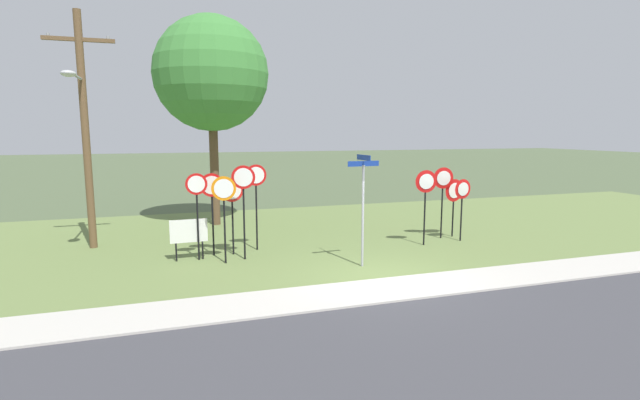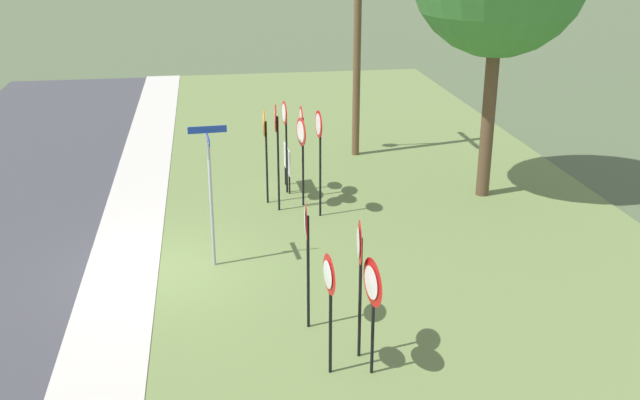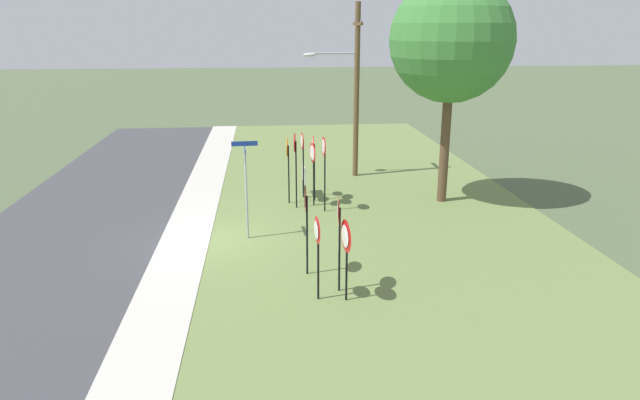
# 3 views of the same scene
# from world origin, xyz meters

# --- Properties ---
(ground_plane) EXTENTS (160.00, 160.00, 0.00)m
(ground_plane) POSITION_xyz_m (0.00, 0.00, 0.00)
(ground_plane) COLOR #4C5B3D
(road_asphalt) EXTENTS (44.00, 6.40, 0.01)m
(road_asphalt) POSITION_xyz_m (0.00, -4.80, 0.01)
(road_asphalt) COLOR #3D3D42
(road_asphalt) RESTS_ON ground_plane
(sidewalk_strip) EXTENTS (44.00, 1.60, 0.06)m
(sidewalk_strip) POSITION_xyz_m (0.00, -0.80, 0.03)
(sidewalk_strip) COLOR #BCB7AD
(sidewalk_strip) RESTS_ON ground_plane
(grass_median) EXTENTS (44.00, 12.00, 0.04)m
(grass_median) POSITION_xyz_m (0.00, 6.00, 0.02)
(grass_median) COLOR olive
(grass_median) RESTS_ON ground_plane
(stop_sign_near_left) EXTENTS (0.68, 0.11, 2.81)m
(stop_sign_near_left) POSITION_xyz_m (-2.66, 4.00, 2.07)
(stop_sign_near_left) COLOR black
(stop_sign_near_left) RESTS_ON grass_median
(stop_sign_near_right) EXTENTS (0.72, 0.10, 2.59)m
(stop_sign_near_right) POSITION_xyz_m (-4.08, 3.74, 1.92)
(stop_sign_near_right) COLOR black
(stop_sign_near_right) RESTS_ON grass_median
(stop_sign_far_left) EXTENTS (0.73, 0.15, 2.43)m
(stop_sign_far_left) POSITION_xyz_m (-3.48, 3.66, 1.81)
(stop_sign_far_left) COLOR black
(stop_sign_far_left) RESTS_ON grass_median
(stop_sign_far_center) EXTENTS (0.70, 0.13, 2.86)m
(stop_sign_far_center) POSITION_xyz_m (-3.22, 2.98, 2.11)
(stop_sign_far_center) COLOR black
(stop_sign_far_center) RESTS_ON grass_median
(stop_sign_far_right) EXTENTS (0.71, 0.12, 2.58)m
(stop_sign_far_right) POSITION_xyz_m (-3.83, 2.72, 1.91)
(stop_sign_far_right) COLOR black
(stop_sign_far_right) RESTS_ON grass_median
(stop_sign_center_tall) EXTENTS (0.64, 0.11, 2.63)m
(stop_sign_center_tall) POSITION_xyz_m (-4.55, 3.34, 1.92)
(stop_sign_center_tall) COLOR black
(stop_sign_center_tall) RESTS_ON grass_median
(yield_sign_near_left) EXTENTS (0.82, 0.16, 2.13)m
(yield_sign_near_left) POSITION_xyz_m (4.58, 3.76, 1.61)
(yield_sign_near_left) COLOR black
(yield_sign_near_left) RESTS_ON grass_median
(yield_sign_near_right) EXTENTS (0.69, 0.13, 2.21)m
(yield_sign_near_right) POSITION_xyz_m (4.45, 3.06, 1.67)
(yield_sign_near_right) COLOR black
(yield_sign_near_right) RESTS_ON grass_median
(yield_sign_far_left) EXTENTS (0.76, 0.12, 2.57)m
(yield_sign_far_left) POSITION_xyz_m (2.89, 2.91, 1.97)
(yield_sign_far_left) COLOR black
(yield_sign_far_left) RESTS_ON grass_median
(yield_sign_far_right) EXTENTS (0.77, 0.13, 2.58)m
(yield_sign_far_right) POSITION_xyz_m (4.03, 3.65, 1.98)
(yield_sign_far_right) COLOR black
(yield_sign_far_right) RESTS_ON grass_median
(street_name_post) EXTENTS (0.96, 0.82, 3.20)m
(street_name_post) POSITION_xyz_m (-0.11, 1.23, 1.93)
(street_name_post) COLOR #9EA0A8
(street_name_post) RESTS_ON grass_median
(utility_pole) EXTENTS (2.10, 2.48, 7.63)m
(utility_pole) POSITION_xyz_m (-7.83, 5.81, 4.20)
(utility_pole) COLOR brown
(utility_pole) RESTS_ON grass_median
(notice_board) EXTENTS (1.10, 0.08, 1.25)m
(notice_board) POSITION_xyz_m (-4.82, 3.41, 0.87)
(notice_board) COLOR black
(notice_board) RESTS_ON grass_median
(oak_tree_left) EXTENTS (4.57, 4.57, 8.42)m
(oak_tree_left) POSITION_xyz_m (-3.55, 8.77, 6.15)
(oak_tree_left) COLOR brown
(oak_tree_left) RESTS_ON grass_median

